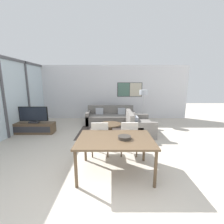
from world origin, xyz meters
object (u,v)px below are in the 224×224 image
at_px(sofa_side, 138,126).
at_px(dining_chair_centre, 129,137).
at_px(fruit_bowl, 125,137).
at_px(floor_lamp, 144,94).
at_px(dining_chair_left, 100,137).
at_px(sofa_main, 111,118).
at_px(dining_table, 115,141).
at_px(television, 34,115).
at_px(tv_console, 35,128).
at_px(coffee_table, 110,126).

bearing_deg(sofa_side, dining_chair_centre, 163.21).
bearing_deg(sofa_side, fruit_bowl, 164.52).
bearing_deg(floor_lamp, dining_chair_left, -118.91).
bearing_deg(dining_chair_centre, floor_lamp, 72.26).
height_order(sofa_main, dining_table, sofa_main).
bearing_deg(fruit_bowl, dining_chair_left, 124.80).
bearing_deg(fruit_bowl, television, 140.91).
distance_m(tv_console, sofa_main, 3.22).
distance_m(tv_console, dining_table, 4.02).
bearing_deg(dining_table, dining_chair_left, 116.13).
distance_m(sofa_side, floor_lamp, 1.84).
bearing_deg(television, sofa_main, 25.67).
bearing_deg(sofa_main, tv_console, -154.32).
distance_m(tv_console, floor_lamp, 4.80).
bearing_deg(television, dining_chair_left, -34.20).
bearing_deg(dining_chair_centre, coffee_table, 105.36).
bearing_deg(dining_chair_centre, sofa_side, 73.21).
height_order(television, coffee_table, television).
relative_size(tv_console, fruit_bowl, 5.53).
bearing_deg(coffee_table, sofa_main, 90.00).
distance_m(tv_console, fruit_bowl, 4.21).
bearing_deg(coffee_table, fruit_bowl, -83.10).
bearing_deg(dining_chair_left, sofa_side, 54.58).
xyz_separation_m(sofa_side, coffee_table, (-1.06, 0.07, -0.01)).
relative_size(tv_console, television, 1.36).
relative_size(sofa_main, floor_lamp, 1.39).
distance_m(sofa_side, dining_table, 2.78).
height_order(dining_table, floor_lamp, floor_lamp).
bearing_deg(sofa_side, dining_chair_left, 144.58).
bearing_deg(fruit_bowl, sofa_main, 94.65).
distance_m(television, sofa_side, 3.98).
bearing_deg(dining_table, coffee_table, 92.97).
bearing_deg(tv_console, coffee_table, 1.55).
xyz_separation_m(coffee_table, floor_lamp, (1.53, 1.32, 1.11)).
distance_m(television, floor_lamp, 4.70).
height_order(coffee_table, dining_table, dining_table).
xyz_separation_m(sofa_main, dining_table, (0.14, -3.97, 0.43)).
xyz_separation_m(tv_console, dining_table, (3.04, -2.58, 0.50)).
height_order(tv_console, sofa_main, sofa_main).
distance_m(dining_table, dining_chair_left, 0.87).
xyz_separation_m(sofa_main, coffee_table, (-0.00, -1.32, -0.01)).
relative_size(sofa_main, dining_chair_centre, 2.37).
height_order(sofa_side, fruit_bowl, fruit_bowl).
distance_m(dining_chair_left, floor_lamp, 3.76).
relative_size(tv_console, floor_lamp, 0.93).
xyz_separation_m(sofa_side, dining_chair_centre, (-0.54, -1.80, 0.24)).
bearing_deg(coffee_table, tv_console, -178.45).
relative_size(dining_table, dining_chair_centre, 1.68).
relative_size(coffee_table, dining_chair_centre, 0.90).
relative_size(television, dining_table, 0.69).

